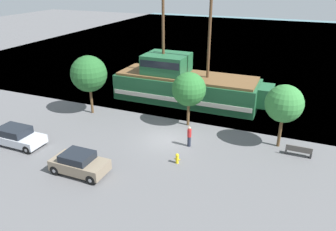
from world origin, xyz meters
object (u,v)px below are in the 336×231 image
object	(u,v)px
parked_car_curb_mid	(16,136)
pirate_ship	(185,85)
bench_promenade_east	(299,151)
pedestrian_walking_near	(189,136)
moored_boat_dockside	(158,75)
fire_hydrant	(177,158)
parked_car_curb_front	(79,163)

from	to	relation	value
parked_car_curb_mid	pirate_ship	bearing A→B (deg)	57.73
bench_promenade_east	pedestrian_walking_near	xyz separation A→B (m)	(-7.95, -1.68, 0.41)
moored_boat_dockside	bench_promenade_east	distance (m)	21.88
pirate_ship	pedestrian_walking_near	size ratio (longest dim) A/B	9.52
bench_promenade_east	pedestrian_walking_near	distance (m)	8.13
bench_promenade_east	fire_hydrant	bearing A→B (deg)	-151.09
moored_boat_dockside	parked_car_curb_mid	xyz separation A→B (m)	(-3.22, -19.90, 0.06)
pedestrian_walking_near	parked_car_curb_front	bearing A→B (deg)	-131.21
pirate_ship	parked_car_curb_mid	world-z (taller)	pirate_ship
parked_car_curb_mid	pedestrian_walking_near	distance (m)	13.59
parked_car_curb_mid	fire_hydrant	world-z (taller)	parked_car_curb_mid
moored_boat_dockside	bench_promenade_east	world-z (taller)	moored_boat_dockside
pirate_ship	moored_boat_dockside	bearing A→B (deg)	134.87
parked_car_curb_front	bench_promenade_east	xyz separation A→B (m)	(13.52, 8.04, -0.30)
fire_hydrant	parked_car_curb_mid	bearing A→B (deg)	-169.94
moored_boat_dockside	fire_hydrant	xyz separation A→B (m)	(9.48, -17.65, -0.25)
moored_boat_dockside	bench_promenade_east	bearing A→B (deg)	-37.39
pedestrian_walking_near	bench_promenade_east	bearing A→B (deg)	11.92
parked_car_curb_mid	fire_hydrant	bearing A→B (deg)	10.06
parked_car_curb_front	bench_promenade_east	size ratio (longest dim) A/B	2.07
parked_car_curb_mid	pedestrian_walking_near	xyz separation A→B (m)	(12.66, 4.94, 0.14)
moored_boat_dockside	parked_car_curb_front	distance (m)	21.68
parked_car_curb_mid	fire_hydrant	size ratio (longest dim) A/B	5.97
pirate_ship	fire_hydrant	size ratio (longest dim) A/B	21.02
moored_boat_dockside	fire_hydrant	world-z (taller)	moored_boat_dockside
parked_car_curb_front	parked_car_curb_mid	distance (m)	7.22
parked_car_curb_front	fire_hydrant	xyz separation A→B (m)	(5.62, 3.68, -0.33)
pirate_ship	fire_hydrant	bearing A→B (deg)	-72.48
pirate_ship	pedestrian_walking_near	bearing A→B (deg)	-68.04
fire_hydrant	bench_promenade_east	bearing A→B (deg)	28.91
parked_car_curb_mid	bench_promenade_east	size ratio (longest dim) A/B	2.47
parked_car_curb_front	fire_hydrant	size ratio (longest dim) A/B	5.00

